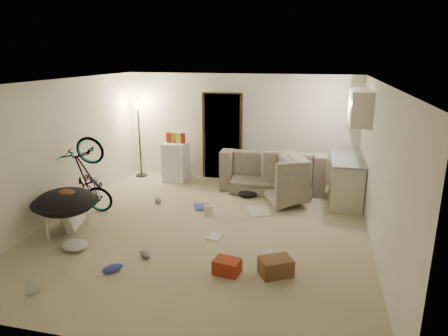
% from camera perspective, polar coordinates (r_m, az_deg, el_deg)
% --- Properties ---
extents(floor, '(5.50, 6.00, 0.02)m').
position_cam_1_polar(floor, '(7.03, -2.78, -8.71)').
color(floor, '#B8AD8E').
rests_on(floor, ground).
extents(ceiling, '(5.50, 6.00, 0.02)m').
position_cam_1_polar(ceiling, '(6.41, -3.09, 12.24)').
color(ceiling, white).
rests_on(ceiling, wall_back).
extents(wall_back, '(5.50, 0.02, 2.50)m').
position_cam_1_polar(wall_back, '(9.47, 2.20, 5.76)').
color(wall_back, white).
rests_on(wall_back, floor).
extents(wall_front, '(5.50, 0.02, 2.50)m').
position_cam_1_polar(wall_front, '(3.98, -15.32, -9.53)').
color(wall_front, white).
rests_on(wall_front, floor).
extents(wall_left, '(0.02, 6.00, 2.50)m').
position_cam_1_polar(wall_left, '(7.83, -22.73, 2.36)').
color(wall_left, white).
rests_on(wall_left, floor).
extents(wall_right, '(0.02, 6.00, 2.50)m').
position_cam_1_polar(wall_right, '(6.43, 21.43, -0.27)').
color(wall_right, white).
rests_on(wall_right, floor).
extents(doorway, '(0.85, 0.10, 2.04)m').
position_cam_1_polar(doorway, '(9.56, -0.22, 4.47)').
color(doorway, black).
rests_on(doorway, floor).
extents(door_trim, '(0.97, 0.04, 2.10)m').
position_cam_1_polar(door_trim, '(9.53, -0.27, 4.43)').
color(door_trim, '#352412').
rests_on(door_trim, floor).
extents(floor_lamp, '(0.28, 0.28, 1.81)m').
position_cam_1_polar(floor_lamp, '(9.87, -12.10, 6.18)').
color(floor_lamp, black).
rests_on(floor_lamp, floor).
extents(kitchen_counter, '(0.60, 1.50, 0.88)m').
position_cam_1_polar(kitchen_counter, '(8.52, 17.00, -1.70)').
color(kitchen_counter, beige).
rests_on(kitchen_counter, floor).
extents(counter_top, '(0.64, 1.54, 0.04)m').
position_cam_1_polar(counter_top, '(8.40, 17.25, 1.29)').
color(counter_top, gray).
rests_on(counter_top, kitchen_counter).
extents(kitchen_uppers, '(0.38, 1.40, 0.65)m').
position_cam_1_polar(kitchen_uppers, '(8.22, 18.76, 8.32)').
color(kitchen_uppers, beige).
rests_on(kitchen_uppers, wall_right).
extents(sofa, '(2.29, 0.93, 0.66)m').
position_cam_1_polar(sofa, '(9.01, 7.02, -0.88)').
color(sofa, '#3D463E').
rests_on(sofa, floor).
extents(armchair, '(1.32, 1.39, 0.71)m').
position_cam_1_polar(armchair, '(8.35, 10.99, -2.26)').
color(armchair, '#3D463E').
rests_on(armchair, floor).
extents(bicycle, '(1.58, 0.77, 0.89)m').
position_cam_1_polar(bicycle, '(7.94, -18.63, -3.41)').
color(bicycle, black).
rests_on(bicycle, floor).
extents(book_asset, '(0.26, 0.26, 0.02)m').
position_cam_1_polar(book_asset, '(5.83, -26.42, -15.91)').
color(book_asset, maroon).
rests_on(book_asset, floor).
extents(mini_fridge, '(0.55, 0.55, 0.91)m').
position_cam_1_polar(mini_fridge, '(9.59, -6.85, 0.93)').
color(mini_fridge, white).
rests_on(mini_fridge, floor).
extents(snack_box_0, '(0.10, 0.07, 0.30)m').
position_cam_1_polar(snack_box_0, '(9.52, -7.92, 4.15)').
color(snack_box_0, maroon).
rests_on(snack_box_0, mini_fridge).
extents(snack_box_1, '(0.10, 0.07, 0.30)m').
position_cam_1_polar(snack_box_1, '(9.48, -7.24, 4.12)').
color(snack_box_1, '#BB6717').
rests_on(snack_box_1, mini_fridge).
extents(snack_box_2, '(0.12, 0.10, 0.30)m').
position_cam_1_polar(snack_box_2, '(9.44, -6.55, 4.10)').
color(snack_box_2, yellow).
rests_on(snack_box_2, mini_fridge).
extents(snack_box_3, '(0.11, 0.09, 0.30)m').
position_cam_1_polar(snack_box_3, '(9.40, -5.86, 4.07)').
color(snack_box_3, maroon).
rests_on(snack_box_3, mini_fridge).
extents(saucer_chair, '(1.08, 1.08, 0.77)m').
position_cam_1_polar(saucer_chair, '(7.19, -21.64, -5.29)').
color(saucer_chair, silver).
rests_on(saucer_chair, floor).
extents(hoodie, '(0.49, 0.41, 0.22)m').
position_cam_1_polar(hoodie, '(7.07, -21.61, -3.82)').
color(hoodie, '#51301B').
rests_on(hoodie, saucer_chair).
extents(sofa_drape, '(0.63, 0.54, 0.28)m').
position_cam_1_polar(sofa_drape, '(9.10, 1.11, 0.77)').
color(sofa_drape, black).
rests_on(sofa_drape, sofa).
extents(tv_box, '(0.43, 0.93, 0.60)m').
position_cam_1_polar(tv_box, '(7.59, -20.54, -5.36)').
color(tv_box, silver).
rests_on(tv_box, floor).
extents(drink_case_a, '(0.52, 0.47, 0.24)m').
position_cam_1_polar(drink_case_a, '(5.67, 7.40, -13.80)').
color(drink_case_a, brown).
rests_on(drink_case_a, floor).
extents(drink_case_b, '(0.39, 0.32, 0.20)m').
position_cam_1_polar(drink_case_b, '(5.67, 0.44, -13.88)').
color(drink_case_b, maroon).
rests_on(drink_case_b, floor).
extents(juicer, '(0.18, 0.18, 0.25)m').
position_cam_1_polar(juicer, '(7.59, -2.29, -5.87)').
color(juicer, beige).
rests_on(juicer, floor).
extents(newspaper, '(0.58, 0.65, 0.01)m').
position_cam_1_polar(newspaper, '(7.80, 4.96, -6.10)').
color(newspaper, silver).
rests_on(newspaper, floor).
extents(book_blue, '(0.36, 0.40, 0.03)m').
position_cam_1_polar(book_blue, '(7.93, -3.31, -5.56)').
color(book_blue, '#3141B1').
rests_on(book_blue, floor).
extents(book_white, '(0.25, 0.31, 0.03)m').
position_cam_1_polar(book_white, '(6.70, -1.37, -9.78)').
color(book_white, silver).
rests_on(book_white, floor).
extents(shoe_0, '(0.28, 0.14, 0.10)m').
position_cam_1_polar(shoe_0, '(9.29, 2.59, -2.08)').
color(shoe_0, '#3141B1').
rests_on(shoe_0, floor).
extents(shoe_1, '(0.24, 0.30, 0.10)m').
position_cam_1_polar(shoe_1, '(8.29, -9.41, -4.53)').
color(shoe_1, slate).
rests_on(shoe_1, floor).
extents(shoe_2, '(0.29, 0.30, 0.11)m').
position_cam_1_polar(shoe_2, '(5.93, -15.65, -13.63)').
color(shoe_2, '#3141B1').
rests_on(shoe_2, floor).
extents(shoe_3, '(0.26, 0.24, 0.09)m').
position_cam_1_polar(shoe_3, '(6.21, -11.19, -11.99)').
color(shoe_3, slate).
rests_on(shoe_3, floor).
extents(shoe_4, '(0.20, 0.30, 0.10)m').
position_cam_1_polar(shoe_4, '(6.12, 6.25, -12.14)').
color(shoe_4, white).
rests_on(shoe_4, floor).
extents(clothes_lump_b, '(0.54, 0.52, 0.13)m').
position_cam_1_polar(clothes_lump_b, '(8.53, 3.45, -3.66)').
color(clothes_lump_b, black).
rests_on(clothes_lump_b, floor).
extents(clothes_lump_c, '(0.54, 0.51, 0.13)m').
position_cam_1_polar(clothes_lump_c, '(6.73, -20.54, -10.26)').
color(clothes_lump_c, silver).
rests_on(clothes_lump_c, floor).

